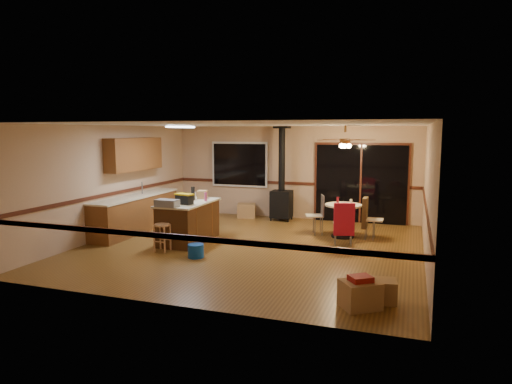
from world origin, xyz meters
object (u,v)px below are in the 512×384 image
at_px(box_under_window, 246,211).
at_px(dining_table, 343,215).
at_px(toolbox_grey, 167,203).
at_px(box_corner_a, 360,294).
at_px(wood_stove, 282,194).
at_px(blue_bucket, 196,251).
at_px(kitchen_island, 189,222).
at_px(chair_left, 319,210).
at_px(bar_stool, 162,237).
at_px(chair_near, 344,219).
at_px(box_corner_b, 382,291).
at_px(toolbox_black, 184,200).
at_px(chair_right, 366,213).

bearing_deg(box_under_window, dining_table, -27.53).
distance_m(toolbox_grey, box_corner_a, 4.72).
xyz_separation_m(wood_stove, blue_bucket, (-0.55, -4.19, -0.60)).
height_order(kitchen_island, wood_stove, wood_stove).
distance_m(toolbox_grey, box_under_window, 3.91).
relative_size(wood_stove, chair_left, 4.89).
distance_m(bar_stool, box_corner_a, 4.57).
height_order(blue_bucket, box_corner_a, box_corner_a).
distance_m(blue_bucket, box_corner_a, 3.69).
xyz_separation_m(chair_near, box_under_window, (-3.12, 2.43, -0.40)).
xyz_separation_m(dining_table, box_corner_b, (1.14, -3.94, -0.36)).
distance_m(wood_stove, box_under_window, 1.18).
height_order(wood_stove, toolbox_grey, wood_stove).
xyz_separation_m(toolbox_grey, chair_left, (2.74, 2.40, -0.39)).
distance_m(dining_table, box_under_window, 3.37).
bearing_deg(blue_bucket, toolbox_grey, 153.85).
bearing_deg(bar_stool, box_corner_b, -17.95).
height_order(blue_bucket, box_corner_b, box_corner_b).
bearing_deg(dining_table, toolbox_black, -149.47).
height_order(wood_stove, box_under_window, wood_stove).
relative_size(dining_table, chair_near, 1.22).
xyz_separation_m(chair_right, box_under_window, (-3.49, 1.50, -0.40)).
relative_size(wood_stove, box_corner_b, 6.16).
height_order(bar_stool, chair_right, chair_right).
distance_m(toolbox_grey, chair_left, 3.66).
relative_size(toolbox_grey, box_under_window, 0.95).
distance_m(toolbox_grey, dining_table, 4.06).
bearing_deg(chair_right, chair_left, 175.78).
relative_size(bar_stool, chair_left, 1.12).
distance_m(chair_right, box_corner_b, 4.06).
xyz_separation_m(kitchen_island, box_under_window, (0.24, 3.10, -0.25)).
distance_m(toolbox_grey, chair_near, 3.77).
bearing_deg(toolbox_black, chair_left, 37.99).
height_order(toolbox_black, box_corner_a, toolbox_black).
distance_m(chair_near, box_under_window, 3.97).
distance_m(wood_stove, chair_near, 3.15).
height_order(toolbox_grey, toolbox_black, toolbox_black).
bearing_deg(box_corner_b, box_under_window, 126.87).
xyz_separation_m(toolbox_black, box_under_window, (0.17, 3.41, -0.80)).
relative_size(toolbox_black, chair_near, 0.52).
xyz_separation_m(box_under_window, box_corner_b, (4.12, -5.49, -0.04)).
xyz_separation_m(chair_near, box_corner_b, (0.99, -3.06, -0.43)).
height_order(chair_near, chair_right, same).
bearing_deg(wood_stove, box_under_window, 177.29).
relative_size(toolbox_grey, chair_right, 0.69).
relative_size(chair_right, box_corner_b, 1.71).
distance_m(kitchen_island, dining_table, 3.57).
bearing_deg(chair_near, chair_right, 68.15).
xyz_separation_m(kitchen_island, chair_near, (3.37, 0.67, 0.14)).
relative_size(blue_bucket, box_under_window, 0.63).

